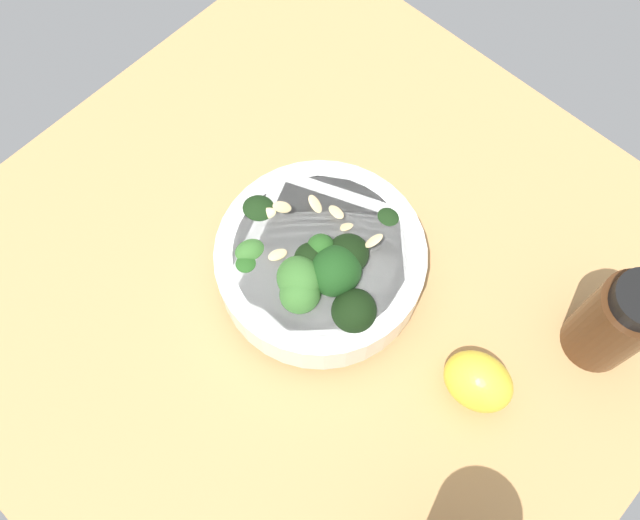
# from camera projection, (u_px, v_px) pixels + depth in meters

# --- Properties ---
(ground_plane) EXTENTS (0.65, 0.65, 0.05)m
(ground_plane) POSITION_uv_depth(u_px,v_px,m) (316.00, 291.00, 0.66)
(ground_plane) COLOR tan
(bowl_of_broccoli) EXTENTS (0.19, 0.19, 0.10)m
(bowl_of_broccoli) POSITION_uv_depth(u_px,v_px,m) (320.00, 263.00, 0.60)
(bowl_of_broccoli) COLOR white
(bowl_of_broccoli) RESTS_ON ground_plane
(lemon_wedge) EXTENTS (0.06, 0.07, 0.05)m
(lemon_wedge) POSITION_uv_depth(u_px,v_px,m) (478.00, 381.00, 0.57)
(lemon_wedge) COLOR yellow
(lemon_wedge) RESTS_ON ground_plane
(bottle_tall) EXTENTS (0.06, 0.06, 0.11)m
(bottle_tall) POSITION_uv_depth(u_px,v_px,m) (617.00, 321.00, 0.56)
(bottle_tall) COLOR #472814
(bottle_tall) RESTS_ON ground_plane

